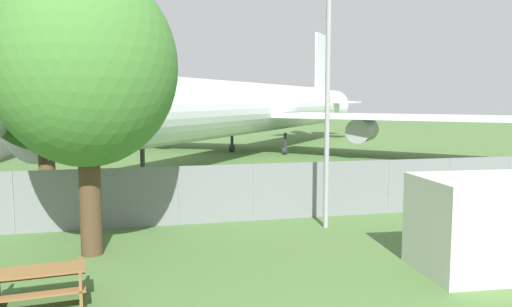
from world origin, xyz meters
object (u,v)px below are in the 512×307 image
picnic_bench_near_cabin (38,283)px  tree_left_of_cabin (43,78)px  tree_near_hangar (86,68)px  portable_cabin (508,224)px  airplane (250,109)px

picnic_bench_near_cabin → tree_left_of_cabin: (-1.44, 10.01, 4.49)m
tree_near_hangar → tree_left_of_cabin: (-2.19, 6.69, -0.01)m
portable_cabin → tree_left_of_cabin: bearing=143.6°
airplane → tree_left_of_cabin: (-11.67, -16.25, 1.45)m
portable_cabin → tree_left_of_cabin: tree_left_of_cabin is taller
airplane → tree_near_hangar: size_ratio=5.30×
tree_near_hangar → tree_left_of_cabin: bearing=108.1°
picnic_bench_near_cabin → tree_left_of_cabin: bearing=98.2°
airplane → tree_left_of_cabin: size_ratio=5.18×
portable_cabin → picnic_bench_near_cabin: (-10.72, 0.27, -0.68)m
airplane → portable_cabin: size_ratio=9.04×
portable_cabin → tree_near_hangar: size_ratio=0.59×
airplane → tree_near_hangar: bearing=14.7°
airplane → portable_cabin: airplane is taller
portable_cabin → tree_left_of_cabin: size_ratio=0.57×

